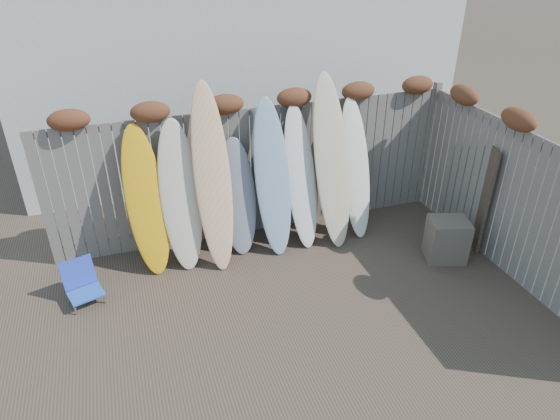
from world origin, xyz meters
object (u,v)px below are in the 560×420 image
object	(u,v)px
beach_chair	(82,283)
wooden_crate	(447,240)
surfboard_0	(146,201)
lattice_panel	(478,189)

from	to	relation	value
beach_chair	wooden_crate	distance (m)	5.00
wooden_crate	surfboard_0	world-z (taller)	surfboard_0
wooden_crate	surfboard_0	bearing A→B (deg)	163.15
wooden_crate	lattice_panel	xyz separation A→B (m)	(0.73, 0.40, 0.49)
beach_chair	lattice_panel	bearing A→B (deg)	-2.87
beach_chair	wooden_crate	xyz separation A→B (m)	(4.96, -0.68, 0.06)
beach_chair	lattice_panel	size ratio (longest dim) A/B	0.34
beach_chair	surfboard_0	world-z (taller)	surfboard_0
surfboard_0	beach_chair	bearing A→B (deg)	-155.13
lattice_panel	surfboard_0	distance (m)	4.81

